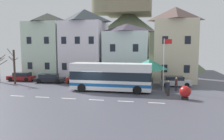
% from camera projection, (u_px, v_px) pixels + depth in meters
% --- Properties ---
extents(ground_plane, '(40.00, 60.00, 0.07)m').
position_uv_depth(ground_plane, '(89.00, 95.00, 25.06)').
color(ground_plane, '#4A4A56').
extents(townhouse_00, '(6.12, 7.01, 11.11)m').
position_uv_depth(townhouse_00, '(48.00, 45.00, 38.89)').
color(townhouse_00, silver).
rests_on(townhouse_00, ground_plane).
extents(townhouse_01, '(6.69, 7.01, 11.58)m').
position_uv_depth(townhouse_01, '(85.00, 44.00, 37.52)').
color(townhouse_01, white).
rests_on(townhouse_01, ground_plane).
extents(townhouse_02, '(6.86, 6.58, 9.02)m').
position_uv_depth(townhouse_02, '(127.00, 52.00, 35.99)').
color(townhouse_02, silver).
rests_on(townhouse_02, ground_plane).
extents(townhouse_03, '(6.13, 6.05, 11.37)m').
position_uv_depth(townhouse_03, '(175.00, 44.00, 34.12)').
color(townhouse_03, beige).
rests_on(townhouse_03, ground_plane).
extents(hilltop_castle, '(36.81, 36.81, 23.58)m').
position_uv_depth(hilltop_castle, '(128.00, 37.00, 55.62)').
color(hilltop_castle, '#58644A').
rests_on(hilltop_castle, ground_plane).
extents(transit_bus, '(9.72, 2.77, 3.38)m').
position_uv_depth(transit_bus, '(111.00, 77.00, 26.71)').
color(transit_bus, white).
rests_on(transit_bus, ground_plane).
extents(bus_shelter, '(3.60, 3.60, 3.76)m').
position_uv_depth(bus_shelter, '(149.00, 64.00, 28.95)').
color(bus_shelter, '#473D33').
rests_on(bus_shelter, ground_plane).
extents(parked_car_00, '(4.12, 2.01, 1.33)m').
position_uv_depth(parked_car_00, '(21.00, 77.00, 34.79)').
color(parked_car_00, maroon).
rests_on(parked_car_00, ground_plane).
extents(parked_car_01, '(4.21, 2.23, 1.34)m').
position_uv_depth(parked_car_01, '(175.00, 81.00, 30.12)').
color(parked_car_01, silver).
rests_on(parked_car_01, ground_plane).
extents(parked_car_02, '(4.51, 2.40, 1.31)m').
position_uv_depth(parked_car_02, '(50.00, 78.00, 33.16)').
color(parked_car_02, black).
rests_on(parked_car_02, ground_plane).
extents(parked_car_03, '(4.07, 2.06, 1.38)m').
position_uv_depth(parked_car_03, '(80.00, 79.00, 32.40)').
color(parked_car_03, maroon).
rests_on(parked_car_03, ground_plane).
extents(pedestrian_00, '(0.33, 0.31, 1.71)m').
position_uv_depth(pedestrian_00, '(168.00, 87.00, 24.27)').
color(pedestrian_00, '#38332D').
rests_on(pedestrian_00, ground_plane).
extents(pedestrian_01, '(0.32, 0.32, 1.54)m').
position_uv_depth(pedestrian_01, '(150.00, 83.00, 27.55)').
color(pedestrian_01, '#2D2D38').
rests_on(pedestrian_01, ground_plane).
extents(pedestrian_02, '(0.34, 0.32, 1.64)m').
position_uv_depth(pedestrian_02, '(176.00, 83.00, 27.11)').
color(pedestrian_02, '#2D2D38').
rests_on(pedestrian_02, ground_plane).
extents(pedestrian_03, '(0.31, 0.33, 1.44)m').
position_uv_depth(pedestrian_03, '(166.00, 86.00, 25.64)').
color(pedestrian_03, '#38332D').
rests_on(pedestrian_03, ground_plane).
extents(public_bench, '(1.61, 0.48, 0.87)m').
position_uv_depth(public_bench, '(140.00, 81.00, 31.43)').
color(public_bench, brown).
rests_on(public_bench, ground_plane).
extents(flagpole, '(0.95, 0.10, 6.33)m').
position_uv_depth(flagpole, '(164.00, 61.00, 26.55)').
color(flagpole, silver).
rests_on(flagpole, ground_plane).
extents(harbour_buoy, '(1.16, 1.16, 1.41)m').
position_uv_depth(harbour_buoy, '(185.00, 92.00, 22.57)').
color(harbour_buoy, black).
rests_on(harbour_buoy, ground_plane).
extents(bare_tree_01, '(1.77, 1.66, 5.09)m').
position_uv_depth(bare_tree_01, '(14.00, 67.00, 31.56)').
color(bare_tree_01, '#47382D').
rests_on(bare_tree_01, ground_plane).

